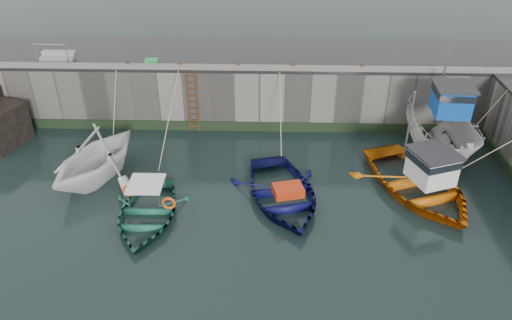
{
  "coord_description": "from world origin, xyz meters",
  "views": [
    {
      "loc": [
        1.72,
        -11.99,
        11.71
      ],
      "look_at": [
        1.2,
        5.22,
        1.2
      ],
      "focal_mm": 35.0,
      "sensor_mm": 36.0,
      "label": 1
    }
  ],
  "objects_px": {
    "boat_near_blue": "(147,218)",
    "boat_near_white": "(99,176)",
    "bollard_a": "(128,65)",
    "bollard_e": "(362,67)",
    "bollard_b": "(181,65)",
    "boat_near_navy": "(282,199)",
    "boat_far_white": "(440,132)",
    "bollard_c": "(238,66)",
    "ladder": "(193,101)",
    "bollard_d": "(293,66)",
    "boat_far_orange": "(419,183)",
    "fish_crate": "(152,62)"
  },
  "relations": [
    {
      "from": "boat_far_white",
      "to": "boat_near_blue",
      "type": "bearing_deg",
      "value": -154.09
    },
    {
      "from": "ladder",
      "to": "bollard_b",
      "type": "distance_m",
      "value": 1.81
    },
    {
      "from": "boat_near_white",
      "to": "bollard_b",
      "type": "height_order",
      "value": "bollard_b"
    },
    {
      "from": "bollard_a",
      "to": "boat_far_white",
      "type": "bearing_deg",
      "value": -8.98
    },
    {
      "from": "boat_near_blue",
      "to": "bollard_e",
      "type": "height_order",
      "value": "bollard_e"
    },
    {
      "from": "boat_far_orange",
      "to": "bollard_d",
      "type": "bearing_deg",
      "value": 112.86
    },
    {
      "from": "boat_near_white",
      "to": "bollard_e",
      "type": "xyz_separation_m",
      "value": [
        11.55,
        4.62,
        3.3
      ]
    },
    {
      "from": "boat_near_blue",
      "to": "bollard_c",
      "type": "distance_m",
      "value": 8.66
    },
    {
      "from": "ladder",
      "to": "boat_near_navy",
      "type": "xyz_separation_m",
      "value": [
        4.27,
        -5.71,
        -1.59
      ]
    },
    {
      "from": "boat_near_white",
      "to": "bollard_d",
      "type": "height_order",
      "value": "bollard_d"
    },
    {
      "from": "boat_near_blue",
      "to": "boat_far_white",
      "type": "xyz_separation_m",
      "value": [
        12.27,
        5.12,
        1.13
      ]
    },
    {
      "from": "boat_far_orange",
      "to": "bollard_c",
      "type": "relative_size",
      "value": 25.67
    },
    {
      "from": "ladder",
      "to": "boat_near_white",
      "type": "distance_m",
      "value": 5.79
    },
    {
      "from": "boat_near_white",
      "to": "boat_far_orange",
      "type": "relative_size",
      "value": 0.69
    },
    {
      "from": "bollard_b",
      "to": "bollard_e",
      "type": "height_order",
      "value": "same"
    },
    {
      "from": "bollard_a",
      "to": "bollard_b",
      "type": "relative_size",
      "value": 1.0
    },
    {
      "from": "boat_near_blue",
      "to": "bollard_e",
      "type": "xyz_separation_m",
      "value": [
        8.87,
        7.4,
        3.3
      ]
    },
    {
      "from": "bollard_b",
      "to": "bollard_e",
      "type": "relative_size",
      "value": 1.0
    },
    {
      "from": "boat_near_white",
      "to": "fish_crate",
      "type": "xyz_separation_m",
      "value": [
        1.58,
        5.02,
        3.3
      ]
    },
    {
      "from": "boat_near_white",
      "to": "boat_far_orange",
      "type": "xyz_separation_m",
      "value": [
        13.35,
        -0.7,
        0.4
      ]
    },
    {
      "from": "boat_near_white",
      "to": "boat_far_white",
      "type": "xyz_separation_m",
      "value": [
        14.94,
        2.35,
        1.13
      ]
    },
    {
      "from": "boat_near_blue",
      "to": "boat_near_navy",
      "type": "distance_m",
      "value": 5.31
    },
    {
      "from": "boat_near_white",
      "to": "bollard_c",
      "type": "relative_size",
      "value": 17.79
    },
    {
      "from": "bollard_b",
      "to": "boat_near_blue",
      "type": "bearing_deg",
      "value": -92.87
    },
    {
      "from": "bollard_b",
      "to": "bollard_a",
      "type": "bearing_deg",
      "value": 180.0
    },
    {
      "from": "boat_near_white",
      "to": "boat_far_white",
      "type": "height_order",
      "value": "boat_far_white"
    },
    {
      "from": "boat_near_blue",
      "to": "bollard_a",
      "type": "bearing_deg",
      "value": 105.42
    },
    {
      "from": "boat_near_white",
      "to": "boat_near_navy",
      "type": "distance_m",
      "value": 7.94
    },
    {
      "from": "boat_far_orange",
      "to": "bollard_a",
      "type": "bearing_deg",
      "value": 137.04
    },
    {
      "from": "bollard_c",
      "to": "bollard_d",
      "type": "xyz_separation_m",
      "value": [
        2.6,
        0.0,
        0.0
      ]
    },
    {
      "from": "ladder",
      "to": "boat_near_white",
      "type": "xyz_separation_m",
      "value": [
        -3.55,
        -4.29,
        -1.59
      ]
    },
    {
      "from": "boat_near_blue",
      "to": "boat_near_white",
      "type": "bearing_deg",
      "value": 133.29
    },
    {
      "from": "boat_far_white",
      "to": "bollard_a",
      "type": "relative_size",
      "value": 25.51
    },
    {
      "from": "bollard_c",
      "to": "boat_near_blue",
      "type": "bearing_deg",
      "value": -112.54
    },
    {
      "from": "boat_near_blue",
      "to": "boat_far_orange",
      "type": "xyz_separation_m",
      "value": [
        10.68,
        2.08,
        0.4
      ]
    },
    {
      "from": "boat_near_navy",
      "to": "bollard_c",
      "type": "relative_size",
      "value": 18.99
    },
    {
      "from": "bollard_c",
      "to": "bollard_e",
      "type": "bearing_deg",
      "value": 0.0
    },
    {
      "from": "ladder",
      "to": "boat_far_orange",
      "type": "bearing_deg",
      "value": -26.95
    },
    {
      "from": "fish_crate",
      "to": "boat_near_blue",
      "type": "bearing_deg",
      "value": -85.09
    },
    {
      "from": "boat_far_orange",
      "to": "fish_crate",
      "type": "height_order",
      "value": "boat_far_orange"
    },
    {
      "from": "boat_near_white",
      "to": "bollard_a",
      "type": "distance_m",
      "value": 5.7
    },
    {
      "from": "bollard_a",
      "to": "bollard_e",
      "type": "relative_size",
      "value": 1.0
    },
    {
      "from": "boat_near_white",
      "to": "bollard_b",
      "type": "distance_m",
      "value": 6.44
    },
    {
      "from": "boat_near_white",
      "to": "boat_near_navy",
      "type": "height_order",
      "value": "boat_near_white"
    },
    {
      "from": "boat_far_white",
      "to": "bollard_e",
      "type": "distance_m",
      "value": 4.62
    },
    {
      "from": "ladder",
      "to": "boat_near_white",
      "type": "relative_size",
      "value": 0.64
    },
    {
      "from": "boat_near_blue",
      "to": "bollard_a",
      "type": "height_order",
      "value": "bollard_a"
    },
    {
      "from": "boat_near_navy",
      "to": "bollard_b",
      "type": "distance_m",
      "value": 8.38
    },
    {
      "from": "boat_near_navy",
      "to": "bollard_b",
      "type": "xyz_separation_m",
      "value": [
        -4.77,
        6.05,
        3.3
      ]
    },
    {
      "from": "boat_far_white",
      "to": "bollard_b",
      "type": "height_order",
      "value": "boat_far_white"
    }
  ]
}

